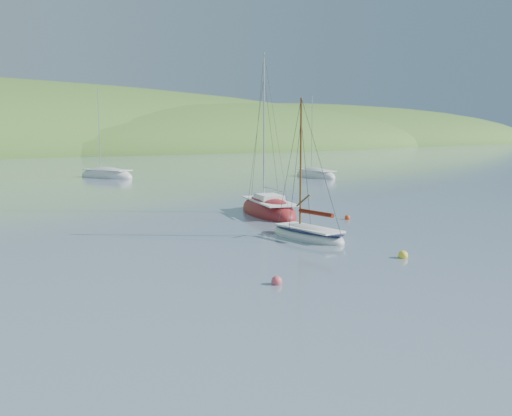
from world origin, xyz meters
TOP-DOWN VIEW (x-y plane):
  - ground at (0.00, 0.00)m, footprint 700.00×700.00m
  - daysailer_white at (4.59, 7.36)m, footprint 2.08×5.43m
  - sloop_red at (8.74, 15.91)m, footprint 5.65×8.89m
  - distant_sloop_b at (13.28, 54.67)m, footprint 5.80×9.30m
  - distant_sloop_d at (35.16, 38.44)m, footprint 4.29×8.46m
  - mooring_buoys at (3.68, 3.24)m, footprint 14.84×10.22m

SIDE VIEW (x-z plane):
  - ground at x=0.00m, z-range 0.00..0.00m
  - mooring_buoys at x=3.68m, z-range -0.11..0.35m
  - distant_sloop_d at x=35.16m, z-range -5.57..5.95m
  - daysailer_white at x=4.59m, z-range -3.95..4.34m
  - distant_sloop_b at x=13.28m, z-range -6.05..6.46m
  - sloop_red at x=8.74m, z-range -6.00..6.45m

